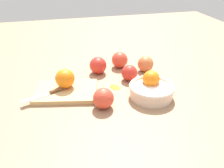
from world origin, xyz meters
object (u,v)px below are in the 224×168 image
object	(u,v)px
orange_on_board	(65,79)
apple_mid_left	(129,73)
bowl	(151,88)
apple_front_left	(120,60)
apple_front_left_2	(145,64)
knife	(47,94)
apple_front_center	(98,65)
cutting_board	(66,91)
apple_back_center	(103,98)

from	to	relation	value
orange_on_board	apple_mid_left	size ratio (longest dim) A/B	1.10
bowl	orange_on_board	bearing A→B (deg)	-20.50
bowl	apple_front_left	bearing A→B (deg)	-80.53
orange_on_board	apple_front_left_2	bearing A→B (deg)	-165.84
knife	apple_front_left	xyz separation A→B (m)	(-0.35, -0.21, 0.02)
apple_front_center	apple_front_left	xyz separation A→B (m)	(-0.11, -0.04, -0.00)
knife	apple_front_left	distance (m)	0.41
orange_on_board	knife	xyz separation A→B (m)	(0.07, 0.04, -0.03)
cutting_board	apple_back_center	xyz separation A→B (m)	(-0.13, 0.13, 0.03)
orange_on_board	apple_back_center	bearing A→B (deg)	129.71
apple_mid_left	knife	bearing A→B (deg)	11.43
knife	apple_back_center	world-z (taller)	apple_back_center
orange_on_board	apple_back_center	size ratio (longest dim) A/B	1.01
apple_front_center	apple_front_left	world-z (taller)	same
knife	apple_mid_left	xyz separation A→B (m)	(-0.35, -0.07, 0.01)
orange_on_board	apple_front_left	world-z (taller)	orange_on_board
cutting_board	apple_front_left	distance (m)	0.33
apple_back_center	apple_front_left_2	distance (m)	0.35
apple_back_center	orange_on_board	bearing A→B (deg)	-50.29
bowl	apple_mid_left	size ratio (longest dim) A/B	2.52
bowl	apple_back_center	world-z (taller)	bowl
orange_on_board	apple_front_left	size ratio (longest dim) A/B	0.99
apple_back_center	bowl	bearing A→B (deg)	-171.58
apple_front_center	apple_front_left_2	distance (m)	0.22
knife	apple_front_center	bearing A→B (deg)	-143.50
knife	cutting_board	bearing A→B (deg)	-162.87
apple_front_left	apple_back_center	xyz separation A→B (m)	(0.15, 0.32, -0.00)
apple_front_left_2	apple_front_center	bearing A→B (deg)	-8.64
apple_front_left	apple_front_left_2	bearing A→B (deg)	145.87
knife	apple_front_center	size ratio (longest dim) A/B	1.92
apple_mid_left	apple_front_left	world-z (taller)	apple_front_left
apple_front_left	apple_front_left_2	size ratio (longest dim) A/B	1.05
bowl	knife	world-z (taller)	bowl
apple_front_left_2	cutting_board	bearing A→B (deg)	16.90
apple_back_center	apple_front_center	bearing A→B (deg)	-97.03
bowl	apple_front_left	xyz separation A→B (m)	(0.05, -0.29, 0.00)
apple_front_left_2	orange_on_board	bearing A→B (deg)	14.16
bowl	cutting_board	distance (m)	0.34
cutting_board	apple_mid_left	size ratio (longest dim) A/B	3.45
apple_back_center	apple_front_left_2	bearing A→B (deg)	-136.21
cutting_board	apple_back_center	distance (m)	0.18
apple_front_center	apple_back_center	xyz separation A→B (m)	(0.03, 0.28, -0.00)
cutting_board	knife	world-z (taller)	knife
orange_on_board	apple_front_left_2	distance (m)	0.39
apple_front_left	apple_front_left_2	world-z (taller)	apple_front_left
orange_on_board	apple_front_left_2	world-z (taller)	orange_on_board
apple_front_left	apple_mid_left	bearing A→B (deg)	92.36
knife	bowl	bearing A→B (deg)	168.86
cutting_board	knife	size ratio (longest dim) A/B	1.60
bowl	apple_front_center	size ratio (longest dim) A/B	2.24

